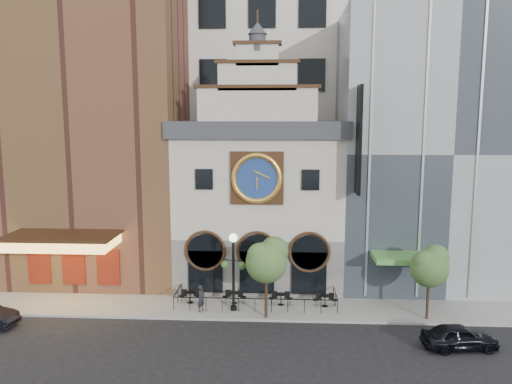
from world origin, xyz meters
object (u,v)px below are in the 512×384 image
Objects in this scene: car_right at (460,337)px; tree_right at (430,265)px; bistro_3 at (325,300)px; pedestrian at (201,298)px; tree_left at (267,259)px; lamppost at (233,263)px; bistro_0 at (190,296)px; bistro_1 at (234,297)px; bistro_2 at (281,298)px.

tree_right is at bearing 3.64° from car_right.
bistro_3 is 0.91× the size of pedestrian.
bistro_3 is 5.41m from tree_left.
pedestrian is at bearing -162.97° from lamppost.
bistro_0 is 1.00× the size of bistro_3.
pedestrian is 0.34× the size of tree_left.
lamppost reaches higher than tree_right.
bistro_0 is at bearing 178.93° from bistro_3.
bistro_1 is at bearing -28.05° from pedestrian.
bistro_1 and bistro_2 have the same top height.
car_right is (12.95, -5.72, 0.08)m from bistro_1.
car_right is 2.34× the size of pedestrian.
bistro_0 is 0.91× the size of pedestrian.
car_right is 11.70m from tree_left.
bistro_0 is 2.99m from bistro_1.
car_right is at bearing -11.64° from lamppost.
bistro_3 is at bearing -2.10° from bistro_1.
lamppost is at bearing 154.58° from tree_left.
tree_right is at bearing -66.71° from pedestrian.
tree_right is at bearing 1.60° from tree_left.
lamppost reaches higher than bistro_3.
bistro_1 is 1.00× the size of bistro_2.
lamppost is at bearing -86.57° from bistro_1.
bistro_3 is (6.07, -0.22, 0.00)m from bistro_1.
bistro_2 is at bearing -1.99° from bistro_1.
pedestrian is at bearing 68.11° from car_right.
tree_left is at bearing -178.40° from tree_right.
bistro_3 is at bearing 27.58° from tree_left.
bistro_2 is 0.31× the size of lamppost.
tree_right reaches higher than pedestrian.
bistro_1 is 6.08m from bistro_3.
bistro_1 is 4.57m from tree_left.
tree_right is (9.15, -1.82, 2.98)m from bistro_2.
bistro_2 is 0.34× the size of tree_right.
bistro_0 is 1.00× the size of bistro_2.
bistro_2 is 5.34m from pedestrian.
tree_left is at bearing -44.27° from bistro_1.
tree_right reaches higher than bistro_1.
pedestrian reaches higher than bistro_0.
pedestrian is at bearing 178.27° from tree_right.
bistro_3 is 7.11m from tree_right.
bistro_1 is at bearing 101.26° from lamppost.
bistro_1 is at bearing 178.01° from bistro_2.
bistro_3 is at bearing 45.24° from car_right.
car_right is at bearing -80.24° from tree_right.
bistro_1 is at bearing 171.08° from tree_right.
lamppost reaches higher than bistro_2.
bistro_3 is (9.06, -0.17, 0.00)m from bistro_0.
pedestrian is (-2.00, -1.50, 0.41)m from bistro_1.
bistro_1 is 0.34× the size of tree_right.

